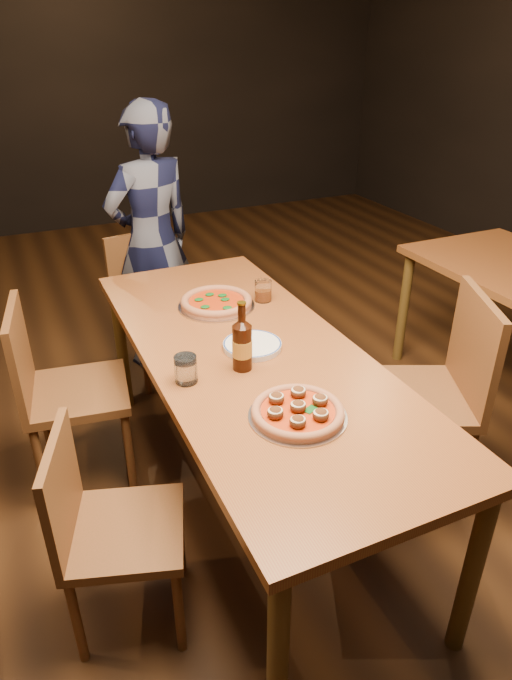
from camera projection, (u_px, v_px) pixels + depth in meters
name	position (u px, v px, depth m)	size (l,w,h in m)	color
ground	(251.00, 494.00, 2.58)	(9.00, 9.00, 0.00)	black
room_shell	(249.00, 28.00, 1.70)	(9.00, 9.00, 9.00)	black
table_main	(251.00, 366.00, 2.25)	(0.80, 2.00, 0.75)	brown
chair_main_nw	(125.00, 529.00, 1.86)	(0.38, 0.38, 0.81)	brown
chair_main_sw	(77.00, 391.00, 2.49)	(0.43, 0.43, 0.92)	brown
chair_main_e	(414.00, 395.00, 2.40)	(0.46, 0.46, 0.99)	brown
chair_end	(157.00, 307.00, 3.31)	(0.41, 0.41, 0.88)	brown
pizza_meatball	(298.00, 411.00, 1.82)	(0.32, 0.32, 0.06)	#B7B7BF
pizza_margherita	(216.00, 302.00, 2.57)	(0.35, 0.35, 0.05)	#B7B7BF
plate_stack	(252.00, 345.00, 2.23)	(0.23, 0.23, 0.02)	white
beer_bottle	(242.00, 346.00, 2.06)	(0.07, 0.07, 0.26)	black
water_glass	(186.00, 369.00, 2.00)	(0.08, 0.08, 0.10)	white
amber_glass	(263.00, 291.00, 2.62)	(0.08, 0.08, 0.10)	#964410
diner	(152.00, 241.00, 3.31)	(0.57, 0.37, 1.55)	black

